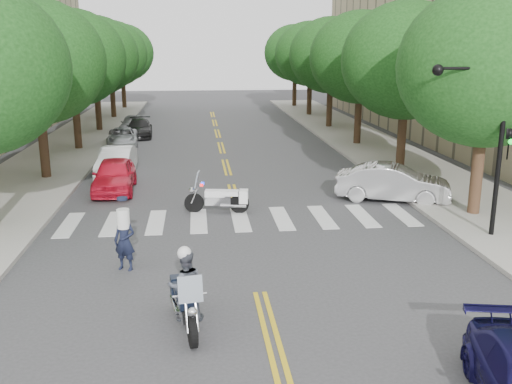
{
  "coord_description": "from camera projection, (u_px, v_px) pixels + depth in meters",
  "views": [
    {
      "loc": [
        -1.55,
        -13.72,
        6.28
      ],
      "look_at": [
        0.48,
        5.52,
        1.3
      ],
      "focal_mm": 40.0,
      "sensor_mm": 36.0,
      "label": 1
    }
  ],
  "objects": [
    {
      "name": "tree_r_2",
      "position": [
        361.0,
        57.0,
        35.63
      ],
      "size": [
        6.4,
        6.4,
        8.45
      ],
      "color": "#382316",
      "rests_on": "ground"
    },
    {
      "name": "parked_car_d",
      "position": [
        139.0,
        128.0,
        40.28
      ],
      "size": [
        2.0,
        4.38,
        1.24
      ],
      "primitive_type": "imported",
      "rotation": [
        0.0,
        0.0,
        0.06
      ],
      "color": "black",
      "rests_on": "ground"
    },
    {
      "name": "parked_car_b",
      "position": [
        117.0,
        162.0,
        28.18
      ],
      "size": [
        1.64,
        4.38,
        1.43
      ],
      "primitive_type": "imported",
      "rotation": [
        0.0,
        0.0,
        -0.03
      ],
      "color": "silver",
      "rests_on": "ground"
    },
    {
      "name": "tree_l_4",
      "position": [
        110.0,
        54.0,
        49.25
      ],
      "size": [
        6.4,
        6.4,
        8.45
      ],
      "color": "#382316",
      "rests_on": "ground"
    },
    {
      "name": "traffic_signal_pole",
      "position": [
        488.0,
        128.0,
        18.15
      ],
      "size": [
        2.82,
        0.42,
        6.0
      ],
      "color": "black",
      "rests_on": "ground"
    },
    {
      "name": "tree_l_3",
      "position": [
        95.0,
        56.0,
        41.55
      ],
      "size": [
        6.4,
        6.4,
        8.45
      ],
      "color": "#382316",
      "rests_on": "ground"
    },
    {
      "name": "tree_l_5",
      "position": [
        121.0,
        53.0,
        56.96
      ],
      "size": [
        6.4,
        6.4,
        8.45
      ],
      "color": "#382316",
      "rests_on": "ground"
    },
    {
      "name": "sidewalk_right",
      "position": [
        367.0,
        144.0,
        37.06
      ],
      "size": [
        5.0,
        60.0,
        0.15
      ],
      "primitive_type": "cube",
      "color": "#9E9991",
      "rests_on": "ground"
    },
    {
      "name": "parked_car_a",
      "position": [
        114.0,
        175.0,
        25.12
      ],
      "size": [
        1.86,
        4.35,
        1.46
      ],
      "primitive_type": "imported",
      "rotation": [
        0.0,
        0.0,
        0.03
      ],
      "color": "red",
      "rests_on": "ground"
    },
    {
      "name": "ground",
      "position": [
        260.0,
        293.0,
        14.93
      ],
      "size": [
        140.0,
        140.0,
        0.0
      ],
      "primitive_type": "plane",
      "color": "#38383A",
      "rests_on": "ground"
    },
    {
      "name": "tree_l_2",
      "position": [
        72.0,
        58.0,
        33.84
      ],
      "size": [
        6.4,
        6.4,
        8.45
      ],
      "color": "#382316",
      "rests_on": "ground"
    },
    {
      "name": "tree_r_5",
      "position": [
        295.0,
        53.0,
        58.74
      ],
      "size": [
        6.4,
        6.4,
        8.45
      ],
      "color": "#382316",
      "rests_on": "ground"
    },
    {
      "name": "tree_r_0",
      "position": [
        487.0,
        67.0,
        20.22
      ],
      "size": [
        6.4,
        6.4,
        8.45
      ],
      "color": "#382316",
      "rests_on": "ground"
    },
    {
      "name": "parked_car_c",
      "position": [
        123.0,
        137.0,
        36.78
      ],
      "size": [
        2.21,
        4.21,
        1.13
      ],
      "primitive_type": "imported",
      "rotation": [
        0.0,
        0.0,
        0.08
      ],
      "color": "#9EA1A6",
      "rests_on": "ground"
    },
    {
      "name": "motorcycle_parked",
      "position": [
        222.0,
        198.0,
        21.95
      ],
      "size": [
        2.51,
        0.81,
        1.62
      ],
      "rotation": [
        0.0,
        0.0,
        1.43
      ],
      "color": "black",
      "rests_on": "ground"
    },
    {
      "name": "tree_l_1",
      "position": [
        36.0,
        62.0,
        26.14
      ],
      "size": [
        6.4,
        6.4,
        8.45
      ],
      "color": "#382316",
      "rests_on": "ground"
    },
    {
      "name": "tree_r_1",
      "position": [
        406.0,
        61.0,
        27.92
      ],
      "size": [
        6.4,
        6.4,
        8.45
      ],
      "color": "#382316",
      "rests_on": "ground"
    },
    {
      "name": "tree_r_3",
      "position": [
        331.0,
        55.0,
        43.33
      ],
      "size": [
        6.4,
        6.4,
        8.45
      ],
      "color": "#382316",
      "rests_on": "ground"
    },
    {
      "name": "officer_standing",
      "position": [
        125.0,
        241.0,
        16.27
      ],
      "size": [
        0.74,
        0.62,
        1.74
      ],
      "primitive_type": "imported",
      "rotation": [
        0.0,
        0.0,
        -0.36
      ],
      "color": "black",
      "rests_on": "ground"
    },
    {
      "name": "motorcycle_police",
      "position": [
        185.0,
        291.0,
        12.94
      ],
      "size": [
        0.9,
        2.41,
        1.97
      ],
      "rotation": [
        0.0,
        0.0,
        3.3
      ],
      "color": "black",
      "rests_on": "ground"
    },
    {
      "name": "sidewalk_left",
      "position": [
        67.0,
        149.0,
        35.14
      ],
      "size": [
        5.0,
        60.0,
        0.15
      ],
      "primitive_type": "cube",
      "color": "#9E9991",
      "rests_on": "ground"
    },
    {
      "name": "tree_r_4",
      "position": [
        310.0,
        54.0,
        51.04
      ],
      "size": [
        6.4,
        6.4,
        8.45
      ],
      "color": "#382316",
      "rests_on": "ground"
    },
    {
      "name": "convertible",
      "position": [
        393.0,
        183.0,
        23.59
      ],
      "size": [
        4.9,
        3.2,
        1.53
      ],
      "primitive_type": "imported",
      "rotation": [
        0.0,
        0.0,
        1.2
      ],
      "color": "#B8B8BA",
      "rests_on": "ground"
    },
    {
      "name": "parked_car_e",
      "position": [
        132.0,
        123.0,
        42.54
      ],
      "size": [
        1.82,
        3.87,
        1.28
      ],
      "primitive_type": "imported",
      "rotation": [
        0.0,
        0.0,
        -0.08
      ],
      "color": "#9A999E",
      "rests_on": "ground"
    }
  ]
}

